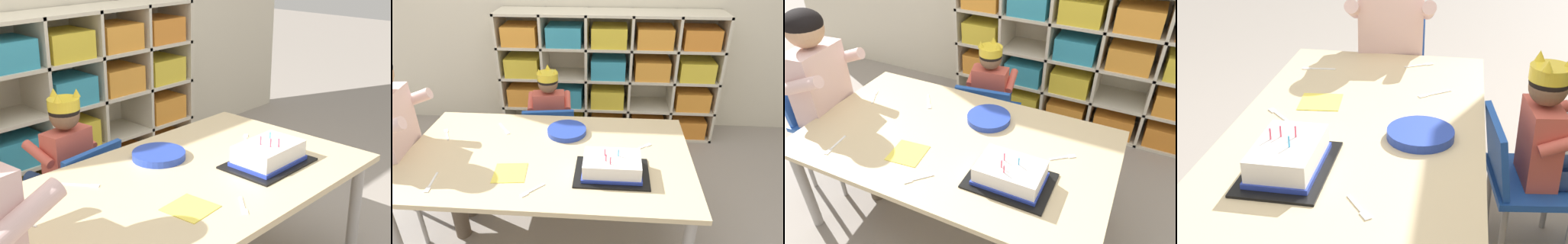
{
  "view_description": "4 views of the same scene",
  "coord_description": "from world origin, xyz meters",
  "views": [
    {
      "loc": [
        -1.33,
        -1.32,
        1.43
      ],
      "look_at": [
        0.13,
        0.06,
        0.73
      ],
      "focal_mm": 49.88,
      "sensor_mm": 36.0,
      "label": 1
    },
    {
      "loc": [
        0.32,
        -1.49,
        1.55
      ],
      "look_at": [
        0.21,
        0.05,
        0.72
      ],
      "focal_mm": 31.78,
      "sensor_mm": 36.0,
      "label": 2
    },
    {
      "loc": [
        0.7,
        -1.19,
        1.62
      ],
      "look_at": [
        0.09,
        0.08,
        0.63
      ],
      "focal_mm": 33.51,
      "sensor_mm": 36.0,
      "label": 3
    },
    {
      "loc": [
        1.66,
        0.34,
        1.39
      ],
      "look_at": [
        0.15,
        0.07,
        0.63
      ],
      "focal_mm": 50.07,
      "sensor_mm": 36.0,
      "label": 4
    }
  ],
  "objects": [
    {
      "name": "ground",
      "position": [
        0.0,
        0.0,
        0.0
      ],
      "size": [
        16.0,
        16.0,
        0.0
      ],
      "primitive_type": "plane",
      "color": "gray"
    },
    {
      "name": "storage_cubby_shelf",
      "position": [
        0.32,
        1.24,
        0.51
      ],
      "size": [
        1.77,
        0.32,
        1.04
      ],
      "color": "beige",
      "rests_on": "ground"
    },
    {
      "name": "activity_table",
      "position": [
        0.0,
        0.0,
        0.5
      ],
      "size": [
        1.49,
        0.86,
        0.55
      ],
      "color": "#D1B789",
      "rests_on": "ground"
    },
    {
      "name": "classroom_chair_blue",
      "position": [
        -0.09,
        0.57,
        0.34
      ],
      "size": [
        0.4,
        0.36,
        0.56
      ],
      "rotation": [
        0.0,
        0.0,
        3.28
      ],
      "color": "#1E4CA8",
      "rests_on": "ground"
    },
    {
      "name": "child_with_crown",
      "position": [
        -0.11,
        0.67,
        0.49
      ],
      "size": [
        0.32,
        0.32,
        0.8
      ],
      "rotation": [
        0.0,
        0.0,
        3.28
      ],
      "color": "#D15647",
      "rests_on": "ground"
    },
    {
      "name": "classroom_chair_adult_side",
      "position": [
        -0.87,
        -0.01,
        0.45
      ],
      "size": [
        0.34,
        0.39,
        0.71
      ],
      "rotation": [
        0.0,
        0.0,
        1.68
      ],
      "color": "blue",
      "rests_on": "ground"
    },
    {
      "name": "adult_helper_seated",
      "position": [
        -0.76,
        0.0,
        0.67
      ],
      "size": [
        0.45,
        0.43,
        1.07
      ],
      "rotation": [
        0.0,
        0.0,
        1.68
      ],
      "color": "beige",
      "rests_on": "ground"
    },
    {
      "name": "birthday_cake_on_tray",
      "position": [
        0.34,
        -0.15,
        0.59
      ],
      "size": [
        0.35,
        0.25,
        0.13
      ],
      "color": "black",
      "rests_on": "activity_table"
    },
    {
      "name": "paper_plate_stack",
      "position": [
        0.08,
        0.22,
        0.56
      ],
      "size": [
        0.22,
        0.22,
        0.03
      ],
      "primitive_type": "cylinder",
      "color": "#233DA3",
      "rests_on": "activity_table"
    },
    {
      "name": "paper_napkin_square",
      "position": [
        -0.15,
        -0.18,
        0.55
      ],
      "size": [
        0.17,
        0.17,
        0.0
      ],
      "primitive_type": "cube",
      "rotation": [
        0.0,
        0.0,
        0.1
      ],
      "color": "#F4DB4C",
      "rests_on": "activity_table"
    },
    {
      "name": "fork_scattered_mid_table",
      "position": [
        0.5,
        0.1,
        0.55
      ],
      "size": [
        0.11,
        0.09,
        0.0
      ],
      "rotation": [
        0.0,
        0.0,
        3.79
      ],
      "color": "white",
      "rests_on": "activity_table"
    },
    {
      "name": "fork_near_cake_tray",
      "position": [
        -0.49,
        -0.28,
        0.55
      ],
      "size": [
        0.03,
        0.15,
        0.0
      ],
      "rotation": [
        0.0,
        0.0,
        1.67
      ],
      "color": "white",
      "rests_on": "activity_table"
    },
    {
      "name": "fork_near_child_seat",
      "position": [
        -0.29,
        0.23,
        0.55
      ],
      "size": [
        0.1,
        0.13,
        0.0
      ],
      "rotation": [
        0.0,
        0.0,
        2.2
      ],
      "color": "white",
      "rests_on": "activity_table"
    },
    {
      "name": "fork_beside_plate_stack",
      "position": [
        -0.61,
        0.16,
        0.55
      ],
      "size": [
        0.08,
        0.12,
        0.0
      ],
      "rotation": [
        0.0,
        0.0,
        5.22
      ],
      "color": "white",
      "rests_on": "activity_table"
    },
    {
      "name": "fork_by_napkin",
      "position": [
        -0.02,
        -0.3,
        0.55
      ],
      "size": [
        0.1,
        0.1,
        0.0
      ],
      "rotation": [
        0.0,
        0.0,
        0.8
      ],
      "color": "white",
      "rests_on": "activity_table"
    }
  ]
}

